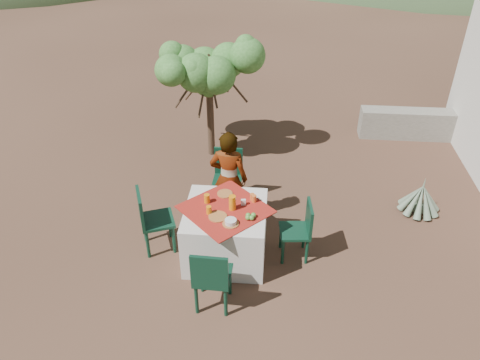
{
  "coord_description": "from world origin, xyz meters",
  "views": [
    {
      "loc": [
        0.71,
        -4.79,
        4.3
      ],
      "look_at": [
        0.27,
        0.23,
        0.94
      ],
      "focal_mm": 35.0,
      "sensor_mm": 36.0,
      "label": 1
    }
  ],
  "objects_px": {
    "table": "(226,232)",
    "agave": "(420,199)",
    "chair_right": "(300,228)",
    "shrub_tree": "(213,74)",
    "person": "(229,179)",
    "chair_far": "(228,175)",
    "juice_pitcher": "(232,203)",
    "chair_near": "(212,277)",
    "chair_left": "(151,218)"
  },
  "relations": [
    {
      "from": "chair_right",
      "to": "chair_near",
      "type": "bearing_deg",
      "value": -50.99
    },
    {
      "from": "chair_far",
      "to": "juice_pitcher",
      "type": "bearing_deg",
      "value": -79.55
    },
    {
      "from": "juice_pitcher",
      "to": "chair_near",
      "type": "bearing_deg",
      "value": -98.88
    },
    {
      "from": "chair_far",
      "to": "agave",
      "type": "distance_m",
      "value": 2.88
    },
    {
      "from": "shrub_tree",
      "to": "chair_near",
      "type": "bearing_deg",
      "value": -83.01
    },
    {
      "from": "chair_far",
      "to": "juice_pitcher",
      "type": "relative_size",
      "value": 4.65
    },
    {
      "from": "chair_right",
      "to": "person",
      "type": "relative_size",
      "value": 0.57
    },
    {
      "from": "chair_far",
      "to": "chair_right",
      "type": "relative_size",
      "value": 1.1
    },
    {
      "from": "chair_left",
      "to": "shrub_tree",
      "type": "relative_size",
      "value": 0.49
    },
    {
      "from": "chair_near",
      "to": "person",
      "type": "height_order",
      "value": "person"
    },
    {
      "from": "table",
      "to": "person",
      "type": "xyz_separation_m",
      "value": [
        -0.03,
        0.72,
        0.35
      ]
    },
    {
      "from": "table",
      "to": "chair_far",
      "type": "bearing_deg",
      "value": 94.81
    },
    {
      "from": "person",
      "to": "juice_pitcher",
      "type": "distance_m",
      "value": 0.74
    },
    {
      "from": "chair_left",
      "to": "chair_far",
      "type": "bearing_deg",
      "value": -60.18
    },
    {
      "from": "chair_right",
      "to": "shrub_tree",
      "type": "xyz_separation_m",
      "value": [
        -1.45,
        2.62,
        1.02
      ]
    },
    {
      "from": "chair_far",
      "to": "shrub_tree",
      "type": "xyz_separation_m",
      "value": [
        -0.4,
        1.53,
        0.97
      ]
    },
    {
      "from": "chair_near",
      "to": "chair_right",
      "type": "distance_m",
      "value": 1.42
    },
    {
      "from": "chair_far",
      "to": "chair_left",
      "type": "bearing_deg",
      "value": -127.66
    },
    {
      "from": "chair_left",
      "to": "chair_right",
      "type": "relative_size",
      "value": 1.11
    },
    {
      "from": "agave",
      "to": "juice_pitcher",
      "type": "relative_size",
      "value": 3.36
    },
    {
      "from": "chair_far",
      "to": "juice_pitcher",
      "type": "distance_m",
      "value": 1.22
    },
    {
      "from": "chair_left",
      "to": "chair_near",
      "type": "bearing_deg",
      "value": -157.53
    },
    {
      "from": "agave",
      "to": "person",
      "type": "bearing_deg",
      "value": -170.27
    },
    {
      "from": "chair_near",
      "to": "chair_right",
      "type": "relative_size",
      "value": 1.09
    },
    {
      "from": "chair_far",
      "to": "agave",
      "type": "relative_size",
      "value": 1.38
    },
    {
      "from": "chair_left",
      "to": "shrub_tree",
      "type": "xyz_separation_m",
      "value": [
        0.49,
        2.63,
        0.97
      ]
    },
    {
      "from": "table",
      "to": "chair_far",
      "type": "height_order",
      "value": "chair_far"
    },
    {
      "from": "chair_far",
      "to": "juice_pitcher",
      "type": "xyz_separation_m",
      "value": [
        0.19,
        -1.15,
        0.36
      ]
    },
    {
      "from": "chair_far",
      "to": "juice_pitcher",
      "type": "height_order",
      "value": "juice_pitcher"
    },
    {
      "from": "chair_far",
      "to": "table",
      "type": "bearing_deg",
      "value": -83.94
    },
    {
      "from": "chair_near",
      "to": "shrub_tree",
      "type": "height_order",
      "value": "shrub_tree"
    },
    {
      "from": "table",
      "to": "agave",
      "type": "xyz_separation_m",
      "value": [
        2.77,
        1.2,
        -0.16
      ]
    },
    {
      "from": "chair_near",
      "to": "person",
      "type": "relative_size",
      "value": 0.62
    },
    {
      "from": "table",
      "to": "chair_right",
      "type": "bearing_deg",
      "value": 4.04
    },
    {
      "from": "chair_left",
      "to": "table",
      "type": "bearing_deg",
      "value": -114.24
    },
    {
      "from": "person",
      "to": "agave",
      "type": "bearing_deg",
      "value": -163.4
    },
    {
      "from": "chair_left",
      "to": "shrub_tree",
      "type": "distance_m",
      "value": 2.85
    },
    {
      "from": "chair_near",
      "to": "juice_pitcher",
      "type": "relative_size",
      "value": 4.61
    },
    {
      "from": "person",
      "to": "shrub_tree",
      "type": "height_order",
      "value": "shrub_tree"
    },
    {
      "from": "table",
      "to": "chair_right",
      "type": "xyz_separation_m",
      "value": [
        0.96,
        0.07,
        0.08
      ]
    },
    {
      "from": "chair_far",
      "to": "chair_left",
      "type": "distance_m",
      "value": 1.42
    },
    {
      "from": "person",
      "to": "shrub_tree",
      "type": "bearing_deg",
      "value": -69.83
    },
    {
      "from": "chair_left",
      "to": "person",
      "type": "height_order",
      "value": "person"
    },
    {
      "from": "chair_right",
      "to": "shrub_tree",
      "type": "distance_m",
      "value": 3.16
    },
    {
      "from": "agave",
      "to": "juice_pitcher",
      "type": "xyz_separation_m",
      "value": [
        -2.68,
        -1.2,
        0.64
      ]
    },
    {
      "from": "chair_right",
      "to": "juice_pitcher",
      "type": "bearing_deg",
      "value": -91.06
    },
    {
      "from": "agave",
      "to": "chair_right",
      "type": "bearing_deg",
      "value": -147.98
    },
    {
      "from": "person",
      "to": "shrub_tree",
      "type": "xyz_separation_m",
      "value": [
        -0.46,
        1.96,
        0.75
      ]
    },
    {
      "from": "shrub_tree",
      "to": "agave",
      "type": "height_order",
      "value": "shrub_tree"
    },
    {
      "from": "table",
      "to": "person",
      "type": "bearing_deg",
      "value": 92.69
    }
  ]
}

